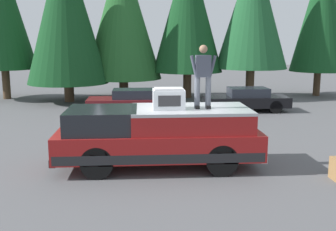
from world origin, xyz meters
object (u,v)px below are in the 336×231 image
pickup_truck (159,136)px  person_on_truck_bed (203,75)px  parked_car_maroon (131,101)px  compressor_unit (169,99)px  parked_car_black (246,99)px

pickup_truck → person_on_truck_bed: (-0.07, -1.19, 1.68)m
pickup_truck → person_on_truck_bed: size_ratio=3.28×
person_on_truck_bed → parked_car_maroon: bearing=14.2°
compressor_unit → parked_car_maroon: size_ratio=0.20×
pickup_truck → compressor_unit: (-0.12, -0.27, 1.05)m
parked_car_black → person_on_truck_bed: bearing=157.9°
pickup_truck → parked_car_black: 9.80m
pickup_truck → parked_car_maroon: 8.38m
compressor_unit → parked_car_maroon: (8.44, 1.20, -1.35)m
person_on_truck_bed → parked_car_maroon: (8.39, 2.13, -1.97)m
person_on_truck_bed → parked_car_black: bearing=-22.1°
person_on_truck_bed → compressor_unit: bearing=93.5°
pickup_truck → person_on_truck_bed: bearing=-93.2°
compressor_unit → parked_car_maroon: compressor_unit is taller
pickup_truck → parked_car_maroon: (8.32, 0.94, -0.29)m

